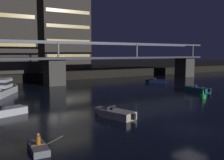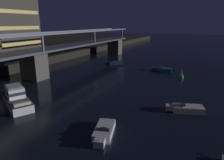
% 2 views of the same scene
% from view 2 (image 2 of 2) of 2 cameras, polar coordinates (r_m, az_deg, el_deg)
% --- Properties ---
extents(river_bridge, '(85.77, 6.40, 9.38)m').
position_cam_2_polar(river_bridge, '(44.43, -21.38, 5.82)').
color(river_bridge, '#4C4944').
rests_on(river_bridge, ground).
extents(tower_central, '(13.44, 9.51, 20.43)m').
position_cam_2_polar(tower_central, '(62.23, -27.50, 14.98)').
color(tower_central, '#38332D').
rests_on(tower_central, far_riverbank).
extents(cabin_cruiser_near_left, '(6.15, 9.04, 2.79)m').
position_cam_2_polar(cabin_cruiser_near_left, '(31.95, -25.57, -4.57)').
color(cabin_cruiser_near_left, silver).
rests_on(cabin_cruiser_near_left, ground).
extents(speedboat_near_center, '(5.17, 2.82, 1.16)m').
position_cam_2_polar(speedboat_near_center, '(21.73, -2.28, -14.35)').
color(speedboat_near_center, silver).
rests_on(speedboat_near_center, ground).
extents(speedboat_near_right, '(2.14, 5.23, 1.16)m').
position_cam_2_polar(speedboat_near_right, '(50.67, 14.20, 2.90)').
color(speedboat_near_right, '#196066').
rests_on(speedboat_near_right, ground).
extents(speedboat_mid_left, '(3.97, 4.70, 1.16)m').
position_cam_2_polar(speedboat_mid_left, '(57.86, 0.90, 4.95)').
color(speedboat_mid_left, '#19234C').
rests_on(speedboat_mid_left, ground).
extents(speedboat_mid_center, '(2.91, 5.15, 1.16)m').
position_cam_2_polar(speedboat_mid_center, '(28.66, 20.27, -7.60)').
color(speedboat_mid_center, beige).
rests_on(speedboat_mid_center, ground).
extents(channel_buoy, '(0.90, 0.90, 1.76)m').
position_cam_2_polar(channel_buoy, '(45.44, 19.08, 1.12)').
color(channel_buoy, green).
rests_on(channel_buoy, ground).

